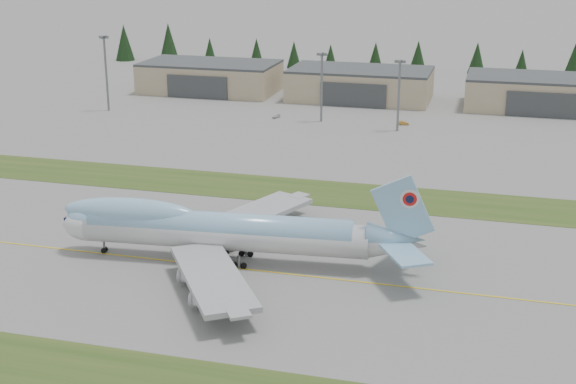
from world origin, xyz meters
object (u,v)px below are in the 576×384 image
(hangar_center, at_px, (360,84))
(service_vehicle_a, at_px, (276,118))
(hangar_right, at_px, (542,93))
(hangar_left, at_px, (210,77))
(service_vehicle_b, at_px, (403,125))
(boeing_747_freighter, at_px, (221,230))

(hangar_center, bearing_deg, service_vehicle_a, -119.92)
(hangar_right, bearing_deg, hangar_left, 180.00)
(hangar_center, xyz_separation_m, service_vehicle_b, (19.38, -34.28, -5.39))
(hangar_right, bearing_deg, hangar_center, 180.00)
(boeing_747_freighter, height_order, hangar_right, boeing_747_freighter)
(service_vehicle_a, xyz_separation_m, service_vehicle_b, (39.50, 0.68, 0.00))
(hangar_right, height_order, service_vehicle_b, hangar_right)
(boeing_747_freighter, height_order, service_vehicle_a, boeing_747_freighter)
(hangar_right, distance_m, service_vehicle_a, 87.58)
(boeing_747_freighter, relative_size, hangar_right, 1.40)
(boeing_747_freighter, distance_m, hangar_left, 157.95)
(hangar_left, relative_size, service_vehicle_b, 13.46)
(boeing_747_freighter, height_order, service_vehicle_b, boeing_747_freighter)
(hangar_left, relative_size, hangar_center, 1.00)
(hangar_center, height_order, hangar_right, same)
(hangar_left, height_order, service_vehicle_b, hangar_left)
(hangar_center, bearing_deg, hangar_left, 180.00)
(boeing_747_freighter, bearing_deg, hangar_left, 105.93)
(service_vehicle_a, bearing_deg, hangar_right, 37.57)
(hangar_left, xyz_separation_m, service_vehicle_b, (74.38, -34.28, -5.39))
(boeing_747_freighter, distance_m, service_vehicle_a, 114.68)
(hangar_center, bearing_deg, boeing_747_freighter, -89.28)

